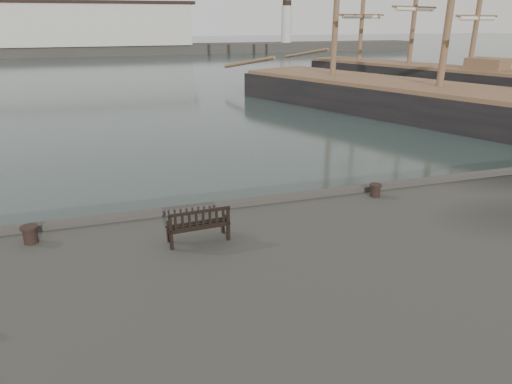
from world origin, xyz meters
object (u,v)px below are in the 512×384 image
bench (198,231)px  bollard_left (30,235)px  bollard_right (375,190)px  tall_ship_far (407,79)px  tall_ship_main (436,110)px

bench → bollard_left: (-4.29, 1.26, -0.06)m
bollard_right → tall_ship_far: bearing=53.7°
tall_ship_main → tall_ship_far: bearing=37.7°
tall_ship_main → bench: bearing=-164.2°
bench → bollard_left: 4.48m
tall_ship_far → bollard_left: bearing=-159.3°
bollard_right → tall_ship_far: 41.43m
tall_ship_main → tall_ship_far: tall_ship_main is taller
bollard_right → tall_ship_main: (15.24, 16.31, -1.07)m
tall_ship_far → bollard_right: bearing=-149.4°
bench → bollard_left: bearing=159.9°
bench → tall_ship_far: 46.55m
bench → bollard_right: bench is taller
bench → tall_ship_far: (30.81, 34.87, -1.14)m
bollard_right → tall_ship_main: bearing=46.9°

